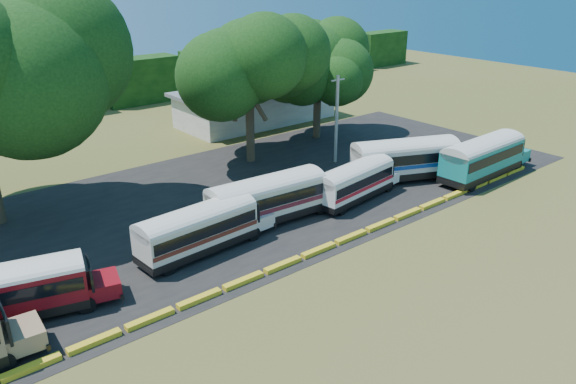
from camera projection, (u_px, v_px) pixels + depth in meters
ground at (311, 266)px, 35.00m from camera, size 160.00×160.00×0.00m
asphalt_strip at (219, 203)px, 44.16m from camera, size 64.00×24.00×0.02m
curb at (301, 257)px, 35.66m from camera, size 53.70×0.45×0.30m
terminal_building at (256, 105)px, 66.28m from camera, size 19.00×9.00×4.00m
treeline_backdrop at (49, 92)px, 68.15m from camera, size 130.00×4.00×6.00m
bus_red at (10, 289)px, 29.06m from camera, size 9.93×4.74×3.17m
bus_cream_west at (200, 227)px, 35.93m from camera, size 9.97×3.07×3.23m
bus_cream_east at (270, 197)px, 40.20m from camera, size 10.89×3.40×3.53m
bus_white_red at (355, 180)px, 44.04m from camera, size 9.56×3.54×3.07m
bus_white_blue at (408, 157)px, 48.21m from camera, size 11.30×6.94×3.66m
bus_teal at (484, 155)px, 48.57m from camera, size 11.16×3.06×3.64m
tree_center at (248, 63)px, 50.19m from camera, size 10.48×10.48×13.16m
tree_east at (318, 59)px, 57.84m from camera, size 9.09×9.09×11.71m
utility_pole at (337, 119)px, 51.72m from camera, size 1.60×0.30×8.22m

